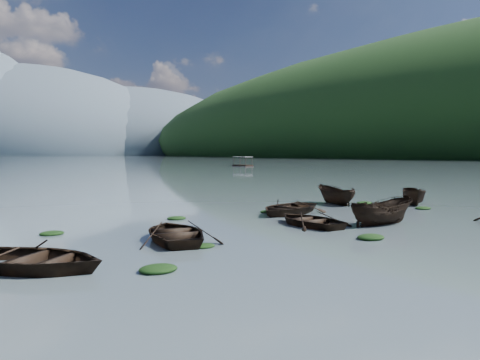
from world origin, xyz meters
TOP-DOWN VIEW (x-y plane):
  - ground_plane at (0.00, 0.00)m, footprint 2400.00×2400.00m
  - haze_mtn_c at (140.00, 900.00)m, footprint 520.00×520.00m
  - haze_mtn_d at (320.00, 900.00)m, footprint 520.00×520.00m
  - rowboat_0 at (-13.69, 3.49)m, footprint 6.07×6.26m
  - rowboat_1 at (-7.65, 5.54)m, footprint 4.65×5.60m
  - rowboat_2 at (3.04, 3.41)m, footprint 4.23×1.75m
  - rowboat_3 at (-0.12, 5.40)m, footprint 3.38×4.55m
  - rowboat_5 at (12.69, 8.42)m, footprint 3.64×3.64m
  - rowboat_7 at (1.85, 9.54)m, footprint 6.13×5.33m
  - rowboat_8 at (8.08, 11.66)m, footprint 2.37×4.26m
  - weed_clump_0 at (-10.46, 1.02)m, footprint 1.25×1.02m
  - weed_clump_1 at (-7.41, 3.52)m, footprint 0.93×0.74m
  - weed_clump_2 at (-0.60, 1.02)m, footprint 1.28×1.02m
  - weed_clump_3 at (1.17, 10.68)m, footprint 0.96×0.81m
  - weed_clump_4 at (10.74, 6.32)m, footprint 1.15×0.92m
  - weed_clump_5 at (-11.75, 9.84)m, footprint 1.08×0.88m
  - weed_clump_6 at (-4.85, 11.16)m, footprint 1.09×0.91m
  - weed_clump_7 at (9.90, 10.53)m, footprint 1.26×1.01m
  - pontoon_right at (58.20, 97.22)m, footprint 2.94×6.71m

SIDE VIEW (x-z plane):
  - ground_plane at x=0.00m, z-range 0.00..0.00m
  - haze_mtn_c at x=140.00m, z-range -130.00..130.00m
  - haze_mtn_d at x=320.00m, z-range -110.00..110.00m
  - rowboat_0 at x=-13.69m, z-range -0.53..0.53m
  - rowboat_1 at x=-7.65m, z-range -0.50..0.50m
  - rowboat_2 at x=3.04m, z-range -0.81..0.81m
  - rowboat_3 at x=-0.12m, z-range -0.45..0.45m
  - rowboat_5 at x=12.69m, z-range -0.72..0.72m
  - rowboat_7 at x=1.85m, z-range -0.53..0.53m
  - rowboat_8 at x=8.08m, z-range -0.78..0.78m
  - weed_clump_0 at x=-10.46m, z-range -0.14..0.14m
  - weed_clump_1 at x=-7.41m, z-range -0.10..0.10m
  - weed_clump_2 at x=-0.60m, z-range -0.14..0.14m
  - weed_clump_3 at x=1.17m, z-range -0.11..0.11m
  - weed_clump_4 at x=10.74m, z-range -0.12..0.12m
  - weed_clump_5 at x=-11.75m, z-range -0.11..0.11m
  - weed_clump_6 at x=-4.85m, z-range -0.11..0.11m
  - weed_clump_7 at x=9.90m, z-range -0.14..0.14m
  - pontoon_right at x=58.20m, z-range -1.27..1.27m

